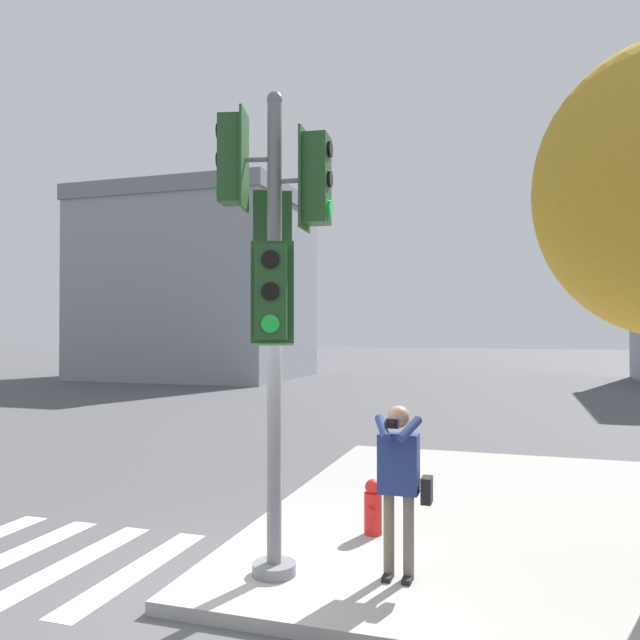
{
  "coord_description": "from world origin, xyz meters",
  "views": [
    {
      "loc": [
        2.75,
        -5.51,
        2.64
      ],
      "look_at": [
        0.83,
        0.61,
        2.73
      ],
      "focal_mm": 35.0,
      "sensor_mm": 36.0,
      "label": 1
    }
  ],
  "objects": [
    {
      "name": "building_left",
      "position": [
        -13.82,
        24.92,
        5.01
      ],
      "size": [
        11.14,
        8.81,
        9.99
      ],
      "color": "gray",
      "rests_on": "ground_plane"
    },
    {
      "name": "sidewalk_corner",
      "position": [
        3.5,
        3.5,
        0.07
      ],
      "size": [
        8.0,
        8.0,
        0.13
      ],
      "color": "#9E9B96",
      "rests_on": "ground_plane"
    },
    {
      "name": "traffic_signal_pole",
      "position": [
        0.39,
        0.42,
        3.33
      ],
      "size": [
        1.2,
        1.17,
        4.95
      ],
      "color": "slate",
      "rests_on": "sidewalk_corner"
    },
    {
      "name": "ground_plane",
      "position": [
        0.0,
        0.0,
        0.0
      ],
      "size": [
        160.0,
        160.0,
        0.0
      ],
      "primitive_type": "plane",
      "color": "#4C4C4F"
    },
    {
      "name": "person_photographer",
      "position": [
        1.64,
        0.73,
        1.17
      ],
      "size": [
        0.58,
        0.54,
        1.73
      ],
      "color": "black",
      "rests_on": "sidewalk_corner"
    },
    {
      "name": "fire_hydrant",
      "position": [
        1.09,
        1.96,
        0.46
      ],
      "size": [
        0.22,
        0.28,
        0.67
      ],
      "color": "red",
      "rests_on": "sidewalk_corner"
    }
  ]
}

